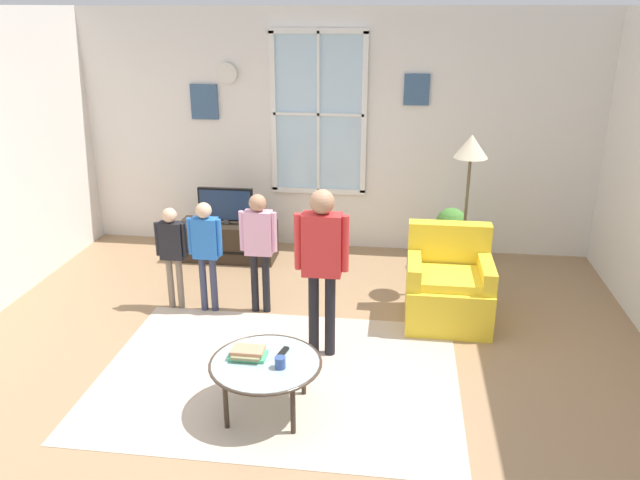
% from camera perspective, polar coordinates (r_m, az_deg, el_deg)
% --- Properties ---
extents(ground_plane, '(6.56, 6.37, 0.02)m').
position_cam_1_polar(ground_plane, '(5.14, -2.43, -12.07)').
color(ground_plane, '#9E7A56').
extents(back_wall, '(5.96, 0.17, 2.77)m').
position_cam_1_polar(back_wall, '(7.37, 1.29, 9.85)').
color(back_wall, silver).
rests_on(back_wall, ground_plane).
extents(area_rug, '(2.82, 2.08, 0.01)m').
position_cam_1_polar(area_rug, '(5.09, -3.81, -12.23)').
color(area_rug, '#C6B29E').
rests_on(area_rug, ground_plane).
extents(tv_stand, '(1.10, 0.45, 0.43)m').
position_cam_1_polar(tv_stand, '(7.30, -8.40, -0.06)').
color(tv_stand, '#2D2319').
rests_on(tv_stand, ground_plane).
extents(television, '(0.63, 0.08, 0.41)m').
position_cam_1_polar(television, '(7.16, -8.58, 3.18)').
color(television, '#4C4C4C').
rests_on(television, tv_stand).
extents(armchair, '(0.76, 0.74, 0.87)m').
position_cam_1_polar(armchair, '(5.89, 11.58, -4.28)').
color(armchair, yellow).
rests_on(armchair, ground_plane).
extents(coffee_table, '(0.81, 0.81, 0.41)m').
position_cam_1_polar(coffee_table, '(4.52, -4.98, -11.27)').
color(coffee_table, '#99B2B7').
rests_on(coffee_table, ground_plane).
extents(book_stack, '(0.26, 0.20, 0.07)m').
position_cam_1_polar(book_stack, '(4.56, -6.57, -10.19)').
color(book_stack, '#4DC680').
rests_on(book_stack, coffee_table).
extents(cup, '(0.08, 0.08, 0.08)m').
position_cam_1_polar(cup, '(4.42, -3.65, -11.08)').
color(cup, '#334C8C').
rests_on(cup, coffee_table).
extents(remote_near_books, '(0.07, 0.15, 0.02)m').
position_cam_1_polar(remote_near_books, '(4.59, -3.40, -10.17)').
color(remote_near_books, black).
rests_on(remote_near_books, coffee_table).
extents(person_pink_shirt, '(0.35, 0.16, 1.17)m').
position_cam_1_polar(person_pink_shirt, '(5.81, -5.60, 0.03)').
color(person_pink_shirt, black).
rests_on(person_pink_shirt, ground_plane).
extents(person_black_shirt, '(0.31, 0.14, 1.01)m').
position_cam_1_polar(person_black_shirt, '(6.05, -13.32, -0.57)').
color(person_black_shirt, '#726656').
rests_on(person_black_shirt, ground_plane).
extents(person_blue_shirt, '(0.33, 0.15, 1.08)m').
position_cam_1_polar(person_blue_shirt, '(5.91, -10.36, -0.39)').
color(person_blue_shirt, '#333851').
rests_on(person_blue_shirt, ground_plane).
extents(person_red_shirt, '(0.43, 0.20, 1.44)m').
position_cam_1_polar(person_red_shirt, '(4.98, 0.18, -1.33)').
color(person_red_shirt, black).
rests_on(person_red_shirt, ground_plane).
extents(potted_plant_by_window, '(0.34, 0.34, 0.70)m').
position_cam_1_polar(potted_plant_by_window, '(7.05, 11.79, 0.45)').
color(potted_plant_by_window, '#4C565B').
rests_on(potted_plant_by_window, ground_plane).
extents(floor_lamp, '(0.32, 0.32, 1.63)m').
position_cam_1_polar(floor_lamp, '(6.14, 13.50, 6.86)').
color(floor_lamp, black).
rests_on(floor_lamp, ground_plane).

